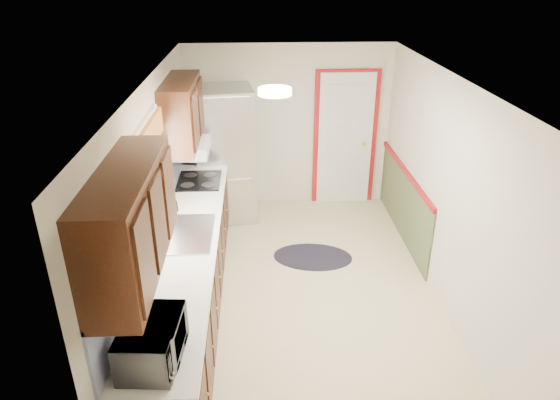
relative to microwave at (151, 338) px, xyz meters
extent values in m
cube|color=beige|center=(1.20, 1.95, -1.13)|extent=(3.20, 5.20, 0.12)
cube|color=white|center=(1.20, 1.95, 1.27)|extent=(3.20, 5.20, 0.12)
cube|color=silver|center=(1.20, 4.45, 0.07)|extent=(3.20, 0.10, 2.40)
cube|color=silver|center=(1.20, -0.55, 0.07)|extent=(3.20, 0.10, 2.40)
cube|color=silver|center=(-0.30, 1.95, 0.07)|extent=(0.10, 5.20, 2.40)
cube|color=silver|center=(2.70, 1.95, 0.07)|extent=(0.10, 5.20, 2.40)
cube|color=#35180C|center=(0.00, 1.65, -0.68)|extent=(0.60, 4.00, 0.90)
cube|color=white|center=(0.01, 1.65, -0.21)|extent=(0.63, 4.00, 0.04)
cube|color=#5977D9|center=(-0.29, 1.65, 0.09)|extent=(0.02, 4.00, 0.55)
cube|color=#35180C|center=(-0.12, 0.35, 0.70)|extent=(0.35, 1.40, 0.75)
cube|color=#35180C|center=(-0.12, 3.05, 0.70)|extent=(0.35, 1.20, 0.75)
cube|color=white|center=(-0.29, 1.75, 0.49)|extent=(0.02, 1.00, 0.90)
cube|color=#CB4926|center=(-0.24, 1.75, 0.84)|extent=(0.05, 1.12, 0.24)
cube|color=#B7B7BC|center=(0.01, 1.75, -0.18)|extent=(0.52, 0.82, 0.02)
cube|color=white|center=(-0.07, 3.10, 0.25)|extent=(0.45, 0.60, 0.15)
cube|color=maroon|center=(2.05, 4.42, -0.13)|extent=(0.94, 0.05, 2.08)
cube|color=white|center=(2.05, 4.39, -0.13)|extent=(0.80, 0.04, 2.00)
cube|color=#47552F|center=(2.69, 3.30, -0.68)|extent=(0.02, 2.30, 0.90)
cube|color=maroon|center=(2.67, 3.30, -0.21)|extent=(0.04, 2.30, 0.06)
cylinder|color=#FFD88C|center=(0.90, 1.75, 1.23)|extent=(0.30, 0.30, 0.06)
imported|color=white|center=(0.00, 0.00, 0.00)|extent=(0.35, 0.57, 0.37)
cube|color=#B7B7BC|center=(0.29, 4.00, -0.18)|extent=(0.87, 0.83, 1.89)
cylinder|color=black|center=(0.03, 3.59, -0.28)|extent=(0.02, 0.02, 1.32)
ellipsoid|color=black|center=(1.41, 2.75, -1.12)|extent=(1.08, 0.78, 0.01)
cube|color=black|center=(0.01, 3.08, -0.18)|extent=(0.52, 0.63, 0.02)
camera|label=1|loc=(0.73, -2.64, 2.26)|focal=32.00mm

